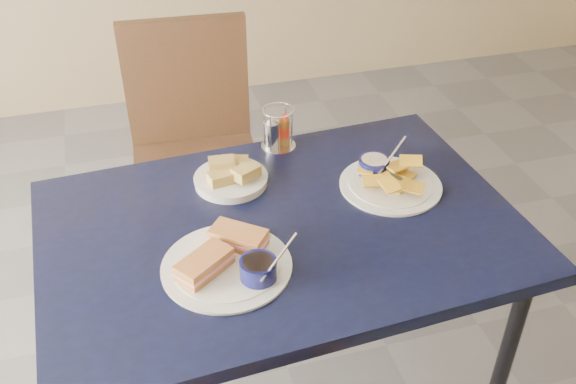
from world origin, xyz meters
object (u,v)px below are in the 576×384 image
object	(u,v)px
sandwich_plate	(230,260)
bread_basket	(231,176)
chair_far	(192,136)
condiment_caddy	(277,131)
dining_table	(281,241)
plantain_plate	(386,178)

from	to	relation	value
sandwich_plate	bread_basket	xyz separation A→B (m)	(0.08, 0.35, 0.00)
chair_far	condiment_caddy	bearing A→B (deg)	-64.37
chair_far	condiment_caddy	size ratio (longest dim) A/B	7.27
chair_far	bread_basket	distance (m)	0.65
dining_table	bread_basket	bearing A→B (deg)	112.11
chair_far	bread_basket	bearing A→B (deg)	-86.56
sandwich_plate	plantain_plate	bearing A→B (deg)	24.23
dining_table	plantain_plate	bearing A→B (deg)	15.99
condiment_caddy	bread_basket	bearing A→B (deg)	-138.56
chair_far	condiment_caddy	distance (m)	0.56
sandwich_plate	condiment_caddy	size ratio (longest dim) A/B	2.40
bread_basket	condiment_caddy	distance (m)	0.24
dining_table	condiment_caddy	distance (m)	0.41
dining_table	sandwich_plate	distance (m)	0.23
sandwich_plate	plantain_plate	distance (m)	0.56
chair_far	sandwich_plate	xyz separation A→B (m)	(-0.04, -0.96, 0.21)
dining_table	chair_far	distance (m)	0.85
chair_far	plantain_plate	world-z (taller)	chair_far
dining_table	chair_far	xyz separation A→B (m)	(-0.13, 0.83, -0.12)
dining_table	bread_basket	distance (m)	0.25
bread_basket	condiment_caddy	xyz separation A→B (m)	(0.18, 0.16, 0.03)
dining_table	plantain_plate	xyz separation A→B (m)	(0.34, 0.10, 0.08)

